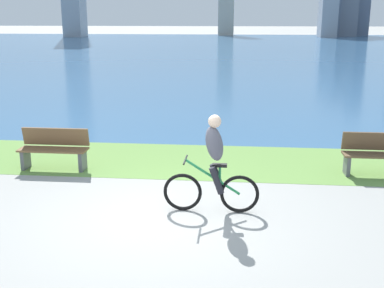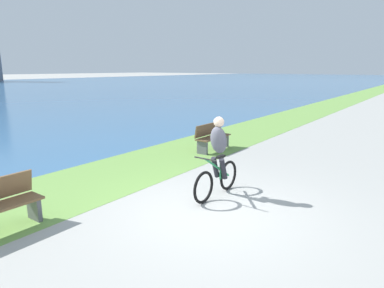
{
  "view_description": "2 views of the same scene",
  "coord_description": "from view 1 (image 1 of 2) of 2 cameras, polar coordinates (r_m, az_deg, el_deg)",
  "views": [
    {
      "loc": [
        1.24,
        -7.41,
        3.29
      ],
      "look_at": [
        0.42,
        0.83,
        1.07
      ],
      "focal_mm": 44.96,
      "sensor_mm": 36.0,
      "label": 1
    },
    {
      "loc": [
        -5.0,
        -3.28,
        2.69
      ],
      "look_at": [
        0.82,
        1.02,
        1.05
      ],
      "focal_mm": 31.48,
      "sensor_mm": 36.0,
      "label": 2
    }
  ],
  "objects": [
    {
      "name": "ground_plane",
      "position": [
        8.21,
        -3.53,
        -8.69
      ],
      "size": [
        300.0,
        300.0,
        0.0
      ],
      "primitive_type": "plane",
      "color": "#9E9E99"
    },
    {
      "name": "grass_strip_bayside",
      "position": [
        11.28,
        -0.89,
        -1.95
      ],
      "size": [
        120.0,
        2.8,
        0.01
      ],
      "primitive_type": "cube",
      "color": "#6B9947",
      "rests_on": "ground"
    },
    {
      "name": "bay_water_surface",
      "position": [
        50.4,
        4.32,
        11.22
      ],
      "size": [
        300.0,
        76.31,
        0.0
      ],
      "primitive_type": "cube",
      "color": "#386693",
      "rests_on": "ground"
    },
    {
      "name": "cyclist_lead",
      "position": [
        8.15,
        2.53,
        -2.51
      ],
      "size": [
        1.65,
        0.52,
        1.71
      ],
      "color": "black",
      "rests_on": "ground"
    },
    {
      "name": "bench_near_path",
      "position": [
        11.01,
        -16.03,
        -0.57
      ],
      "size": [
        1.5,
        0.47,
        0.9
      ],
      "color": "brown",
      "rests_on": "ground"
    },
    {
      "name": "bench_far_along_path",
      "position": [
        10.92,
        21.26,
        -1.15
      ],
      "size": [
        1.5,
        0.47,
        0.9
      ],
      "color": "brown",
      "rests_on": "ground"
    }
  ]
}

